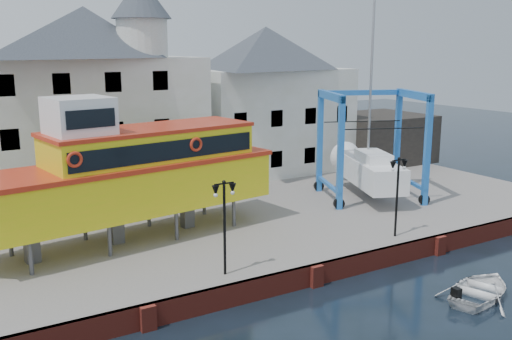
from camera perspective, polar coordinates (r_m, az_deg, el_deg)
ground at (r=26.62m, az=5.96°, el=-11.46°), size 140.00×140.00×0.00m
hardstanding at (r=35.33m, az=-4.72°, el=-4.55°), size 44.00×22.00×1.00m
quay_wall at (r=26.50m, az=5.85°, el=-10.40°), size 44.00×0.47×1.00m
building_white_main at (r=39.26m, az=-16.18°, el=6.88°), size 14.00×8.30×14.00m
building_white_right at (r=45.37m, az=0.97°, el=7.07°), size 12.00×8.00×11.20m
shed_dark at (r=50.24m, az=11.95°, el=3.17°), size 8.00×7.00×4.00m
lamp_post_left at (r=24.16m, az=-3.19°, el=-3.38°), size 1.12×0.32×4.20m
lamp_post_right at (r=29.96m, az=14.02°, el=-0.66°), size 1.12×0.32×4.20m
tour_boat at (r=28.82m, az=-13.97°, el=-0.52°), size 17.41×6.44×7.41m
travel_lift at (r=38.33m, az=10.93°, el=0.79°), size 7.52×9.01×13.29m
motorboat_b at (r=27.30m, az=21.52°, el=-11.67°), size 4.96×4.19×0.88m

